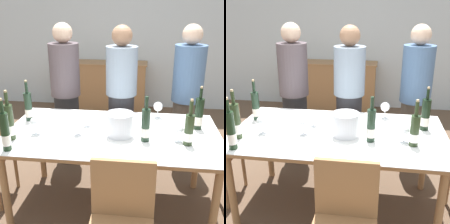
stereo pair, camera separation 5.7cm
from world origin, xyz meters
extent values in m
plane|color=brown|center=(0.00, 0.00, 0.00)|extent=(12.00, 12.00, 0.00)
cube|color=silver|center=(0.00, 2.94, 1.40)|extent=(8.00, 0.10, 2.80)
cube|color=#996B42|center=(-0.51, 2.65, 0.42)|extent=(1.53, 0.44, 0.85)
cube|color=#996B42|center=(-0.51, 2.65, 0.86)|extent=(1.58, 0.46, 0.02)
cylinder|color=#996B42|center=(-0.81, -0.40, 0.36)|extent=(0.06, 0.06, 0.73)
cylinder|color=#996B42|center=(0.81, -0.40, 0.36)|extent=(0.06, 0.06, 0.73)
cylinder|color=#996B42|center=(-0.81, 0.40, 0.36)|extent=(0.06, 0.06, 0.73)
cylinder|color=#996B42|center=(0.81, 0.40, 0.36)|extent=(0.06, 0.06, 0.73)
cube|color=#996B42|center=(0.00, 0.00, 0.75)|extent=(1.77, 0.97, 0.04)
cube|color=white|center=(0.00, 0.00, 0.77)|extent=(1.80, 1.00, 0.01)
cylinder|color=silver|center=(0.07, -0.06, 0.87)|extent=(0.21, 0.21, 0.19)
cylinder|color=silver|center=(0.07, -0.06, 0.96)|extent=(0.23, 0.23, 0.01)
cylinder|color=#1E3323|center=(0.28, -0.13, 0.90)|extent=(0.07, 0.07, 0.26)
cylinder|color=white|center=(0.28, -0.13, 0.85)|extent=(0.07, 0.07, 0.07)
cylinder|color=#1E3323|center=(0.28, -0.13, 1.09)|extent=(0.03, 0.03, 0.10)
cylinder|color=#1E3323|center=(-0.80, 0.17, 0.90)|extent=(0.07, 0.07, 0.26)
cylinder|color=silver|center=(-0.80, 0.17, 0.85)|extent=(0.07, 0.07, 0.07)
cylinder|color=#1E3323|center=(-0.80, 0.17, 1.09)|extent=(0.03, 0.03, 0.10)
cylinder|color=tan|center=(-0.80, 0.17, 1.15)|extent=(0.02, 0.02, 0.02)
cylinder|color=#28381E|center=(-0.78, -0.23, 0.92)|extent=(0.07, 0.07, 0.29)
cylinder|color=white|center=(-0.78, -0.23, 0.85)|extent=(0.07, 0.07, 0.08)
cylinder|color=#28381E|center=(-0.78, -0.23, 1.11)|extent=(0.03, 0.03, 0.10)
cylinder|color=tan|center=(-0.78, -0.23, 1.17)|extent=(0.02, 0.02, 0.02)
cylinder|color=black|center=(0.73, 0.16, 0.91)|extent=(0.07, 0.07, 0.27)
cylinder|color=silver|center=(0.73, 0.16, 0.85)|extent=(0.08, 0.08, 0.08)
cylinder|color=black|center=(0.73, 0.16, 1.09)|extent=(0.02, 0.02, 0.09)
cylinder|color=tan|center=(0.73, 0.16, 1.14)|extent=(0.02, 0.02, 0.02)
cylinder|color=#28381E|center=(0.61, -0.16, 0.89)|extent=(0.07, 0.07, 0.24)
cylinder|color=white|center=(0.61, -0.16, 0.84)|extent=(0.07, 0.07, 0.07)
cylinder|color=#28381E|center=(0.61, -0.16, 1.07)|extent=(0.03, 0.03, 0.11)
cylinder|color=tan|center=(0.61, -0.16, 1.13)|extent=(0.02, 0.02, 0.02)
cylinder|color=black|center=(-0.73, -0.41, 0.92)|extent=(0.06, 0.06, 0.29)
cylinder|color=white|center=(-0.73, -0.41, 0.85)|extent=(0.07, 0.07, 0.08)
cylinder|color=black|center=(-0.73, -0.41, 1.11)|extent=(0.03, 0.03, 0.09)
cylinder|color=tan|center=(-0.73, -0.41, 1.16)|extent=(0.02, 0.02, 0.02)
cylinder|color=white|center=(-0.27, -0.09, 0.77)|extent=(0.07, 0.07, 0.00)
cylinder|color=white|center=(-0.27, -0.09, 0.81)|extent=(0.01, 0.01, 0.07)
sphere|color=white|center=(-0.27, -0.09, 0.87)|extent=(0.07, 0.07, 0.07)
cylinder|color=white|center=(0.54, -0.11, 0.77)|extent=(0.07, 0.07, 0.00)
cylinder|color=white|center=(0.54, -0.11, 0.81)|extent=(0.01, 0.01, 0.07)
sphere|color=white|center=(0.54, -0.11, 0.87)|extent=(0.07, 0.07, 0.07)
cylinder|color=white|center=(-0.23, 0.10, 0.77)|extent=(0.06, 0.06, 0.00)
cylinder|color=white|center=(-0.23, 0.10, 0.81)|extent=(0.01, 0.01, 0.07)
sphere|color=white|center=(-0.23, 0.10, 0.87)|extent=(0.07, 0.07, 0.07)
cylinder|color=white|center=(0.39, 0.38, 0.77)|extent=(0.06, 0.06, 0.00)
cylinder|color=white|center=(0.39, 0.38, 0.81)|extent=(0.01, 0.01, 0.08)
sphere|color=white|center=(0.39, 0.38, 0.88)|extent=(0.09, 0.09, 0.09)
cylinder|color=white|center=(-0.62, -0.12, 0.77)|extent=(0.07, 0.07, 0.00)
cylinder|color=white|center=(-0.62, -0.12, 0.81)|extent=(0.01, 0.01, 0.08)
sphere|color=white|center=(-0.62, -0.12, 0.88)|extent=(0.08, 0.08, 0.08)
cylinder|color=#996B42|center=(-1.01, 0.18, 0.22)|extent=(0.03, 0.03, 0.44)
cylinder|color=#996B42|center=(1.01, 0.18, 0.22)|extent=(0.03, 0.03, 0.44)
cube|color=#996B42|center=(0.15, -0.62, 0.66)|extent=(0.42, 0.04, 0.42)
cylinder|color=#262628|center=(-0.63, 0.82, 0.41)|extent=(0.28, 0.28, 0.83)
cylinder|color=#594C51|center=(-0.63, 0.82, 1.12)|extent=(0.33, 0.33, 0.58)
sphere|color=beige|center=(-0.63, 0.82, 1.51)|extent=(0.21, 0.21, 0.21)
cylinder|color=#2D2D33|center=(0.01, 0.73, 0.44)|extent=(0.28, 0.28, 0.88)
cylinder|color=#8C9EB2|center=(0.01, 0.73, 1.14)|extent=(0.33, 0.33, 0.51)
sphere|color=#A37556|center=(0.01, 0.73, 1.50)|extent=(0.21, 0.21, 0.21)
cylinder|color=#51473D|center=(0.72, 0.85, 0.40)|extent=(0.28, 0.28, 0.80)
cylinder|color=#4C6B93|center=(0.72, 0.85, 1.10)|extent=(0.33, 0.33, 0.60)
sphere|color=beige|center=(0.72, 0.85, 1.50)|extent=(0.21, 0.21, 0.21)
camera|label=1|loc=(0.27, -2.15, 1.77)|focal=45.00mm
camera|label=2|loc=(0.32, -2.14, 1.77)|focal=45.00mm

